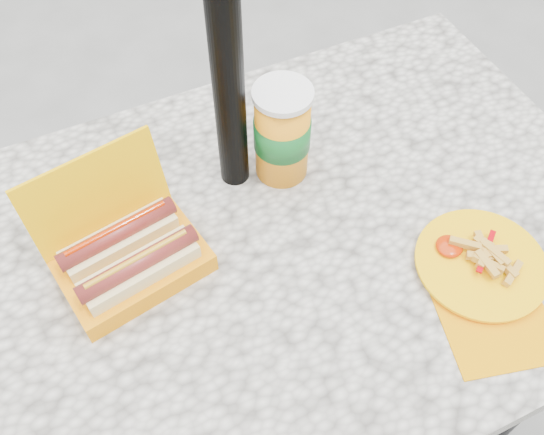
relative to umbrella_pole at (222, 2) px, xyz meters
name	(u,v)px	position (x,y,z in m)	size (l,w,h in m)	color
ground	(273,400)	(0.00, -0.16, -1.10)	(60.00, 60.00, 0.00)	slate
picnic_table	(273,276)	(0.00, -0.16, -0.46)	(1.20, 0.80, 0.75)	beige
umbrella_pole	(222,2)	(0.00, 0.00, 0.00)	(0.05, 0.05, 2.20)	black
hotdog_box	(129,255)	(-0.22, -0.11, -0.31)	(0.25, 0.21, 0.18)	#FFB800
fries_plate	(482,267)	(0.27, -0.35, -0.34)	(0.24, 0.29, 0.04)	orange
soda_cup	(282,133)	(0.08, -0.02, -0.26)	(0.10, 0.10, 0.18)	orange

